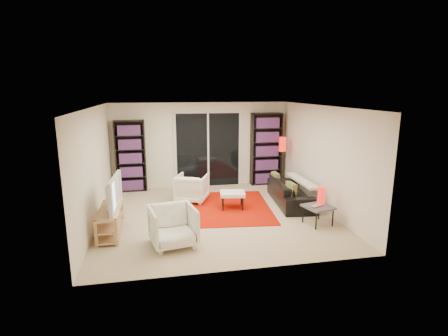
% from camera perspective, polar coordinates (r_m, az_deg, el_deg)
% --- Properties ---
extents(floor, '(5.00, 5.00, 0.00)m').
position_cam_1_polar(floor, '(7.92, -1.38, -7.62)').
color(floor, tan).
rests_on(floor, ground).
extents(wall_back, '(5.00, 0.02, 2.40)m').
position_cam_1_polar(wall_back, '(10.02, -3.79, 3.78)').
color(wall_back, '#F0E7CD').
rests_on(wall_back, ground).
extents(wall_front, '(5.00, 0.02, 2.40)m').
position_cam_1_polar(wall_front, '(5.22, 3.13, -4.63)').
color(wall_front, '#F0E7CD').
rests_on(wall_front, ground).
extents(wall_left, '(0.02, 5.00, 2.40)m').
position_cam_1_polar(wall_left, '(7.60, -20.36, 0.12)').
color(wall_left, '#F0E7CD').
rests_on(wall_left, ground).
extents(wall_right, '(0.02, 5.00, 2.40)m').
position_cam_1_polar(wall_right, '(8.36, 15.73, 1.53)').
color(wall_right, '#F0E7CD').
rests_on(wall_right, ground).
extents(ceiling, '(5.00, 5.00, 0.02)m').
position_cam_1_polar(ceiling, '(7.44, -1.48, 9.99)').
color(ceiling, white).
rests_on(ceiling, wall_back).
extents(sliding_door, '(1.92, 0.08, 2.16)m').
position_cam_1_polar(sliding_door, '(10.04, -2.62, 2.94)').
color(sliding_door, white).
rests_on(sliding_door, ground).
extents(bookshelf_left, '(0.80, 0.30, 1.95)m').
position_cam_1_polar(bookshelf_left, '(9.85, -14.98, 1.88)').
color(bookshelf_left, black).
rests_on(bookshelf_left, ground).
extents(bookshelf_right, '(0.90, 0.30, 2.10)m').
position_cam_1_polar(bookshelf_right, '(10.29, 6.90, 3.10)').
color(bookshelf_right, black).
rests_on(bookshelf_right, ground).
extents(tv_stand, '(0.40, 1.26, 0.50)m').
position_cam_1_polar(tv_stand, '(7.19, -18.10, -8.20)').
color(tv_stand, '#E3B579').
rests_on(tv_stand, floor).
extents(tv, '(0.22, 1.14, 0.65)m').
position_cam_1_polar(tv, '(7.01, -18.25, -3.90)').
color(tv, black).
rests_on(tv, tv_stand).
extents(rug, '(2.10, 2.69, 0.01)m').
position_cam_1_polar(rug, '(8.39, 1.00, -6.39)').
color(rug, '#B81301').
rests_on(rug, floor).
extents(sofa, '(0.97, 2.04, 0.57)m').
position_cam_1_polar(sofa, '(8.77, 10.87, -3.85)').
color(sofa, black).
rests_on(sofa, floor).
extents(armchair_back, '(0.96, 0.97, 0.69)m').
position_cam_1_polar(armchair_back, '(8.79, -5.26, -3.24)').
color(armchair_back, white).
rests_on(armchair_back, floor).
extents(armchair_front, '(0.91, 0.93, 0.72)m').
position_cam_1_polar(armchair_front, '(6.40, -8.31, -9.37)').
color(armchair_front, white).
rests_on(armchair_front, floor).
extents(ottoman, '(0.64, 0.55, 0.40)m').
position_cam_1_polar(ottoman, '(8.23, 1.39, -4.30)').
color(ottoman, white).
rests_on(ottoman, floor).
extents(side_table, '(0.64, 0.64, 0.40)m').
position_cam_1_polar(side_table, '(7.52, 15.12, -6.30)').
color(side_table, '#4E4E53').
rests_on(side_table, floor).
extents(laptop, '(0.36, 0.31, 0.02)m').
position_cam_1_polar(laptop, '(7.46, 15.21, -6.03)').
color(laptop, silver).
rests_on(laptop, side_table).
extents(table_lamp, '(0.16, 0.16, 0.37)m').
position_cam_1_polar(table_lamp, '(7.60, 15.62, -4.33)').
color(table_lamp, red).
rests_on(table_lamp, side_table).
extents(floor_lamp, '(0.22, 0.22, 1.46)m').
position_cam_1_polar(floor_lamp, '(9.87, 9.51, 3.05)').
color(floor_lamp, black).
rests_on(floor_lamp, floor).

